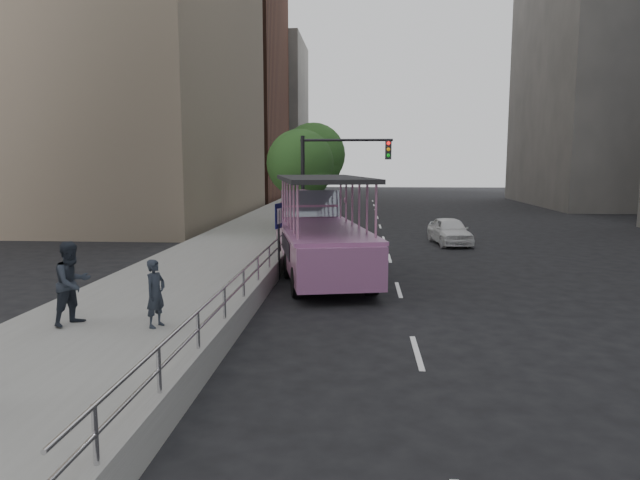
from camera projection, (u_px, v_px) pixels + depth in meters
The scene contains 14 objects.
ground at pixel (368, 325), 14.11m from camera, with size 160.00×160.00×0.00m, color black.
sidewalk at pixel (231, 253), 24.38m from camera, with size 5.50×80.00×0.30m, color #989993.
kerb_wall at pixel (258, 287), 16.25m from camera, with size 0.24×30.00×0.36m, color #A1A19C.
guardrail at pixel (258, 264), 16.16m from camera, with size 0.07×22.00×0.71m.
duck_boat at pixel (317, 236), 20.97m from camera, with size 4.61×10.86×3.51m.
car at pixel (450, 231), 27.98m from camera, with size 1.56×3.88×1.32m, color white.
pedestrian_near at pixel (156, 293), 12.82m from camera, with size 0.56×0.37×1.54m, color #242B35.
pedestrian_mid at pixel (72, 283), 13.00m from camera, with size 0.94×0.73×1.92m, color #242B35.
parking_sign at pixel (279, 232), 19.38m from camera, with size 0.16×0.58×2.62m.
traffic_signal at pixel (329, 173), 26.11m from camera, with size 4.20×0.32×5.20m.
street_tree_near at pixel (302, 166), 29.57m from camera, with size 3.52×3.52×5.72m.
street_tree_far at pixel (315, 157), 35.42m from camera, with size 3.97×3.97×6.45m.
midrise_brick at pixel (196, 78), 61.07m from camera, with size 18.00×16.00×26.00m, color brown.
midrise_stone_b at pixel (245, 118), 77.15m from camera, with size 16.00×14.00×20.00m, color gray.
Camera 1 is at (-0.21, -13.75, 4.00)m, focal length 32.00 mm.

